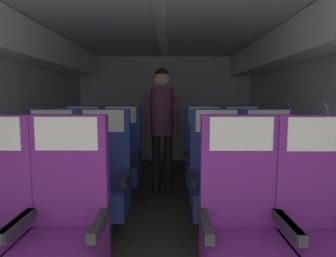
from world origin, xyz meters
TOP-DOWN VIEW (x-y plane):
  - ground at (0.00, 2.72)m, footprint 3.57×5.85m
  - fuselage_shell at (0.00, 2.97)m, footprint 3.45×5.50m
  - seat_a_left_aisle at (-0.52, 1.38)m, footprint 0.50×0.46m
  - seat_a_right_aisle at (0.97, 1.36)m, footprint 0.50×0.46m
  - seat_a_right_window at (0.52, 1.37)m, footprint 0.50×0.46m
  - seat_b_left_window at (-0.98, 2.30)m, footprint 0.50×0.46m
  - seat_b_left_aisle at (-0.51, 2.31)m, footprint 0.50×0.46m
  - seat_b_right_aisle at (0.99, 2.29)m, footprint 0.50×0.46m
  - seat_b_right_window at (0.52, 2.30)m, footprint 0.50×0.46m
  - seat_c_left_window at (-0.97, 3.22)m, footprint 0.50×0.46m
  - seat_c_left_aisle at (-0.50, 3.22)m, footprint 0.50×0.46m
  - seat_c_right_aisle at (0.98, 3.23)m, footprint 0.50×0.46m
  - seat_c_right_window at (0.52, 3.23)m, footprint 0.50×0.46m
  - flight_attendant at (-0.01, 3.52)m, footprint 0.43×0.28m

SIDE VIEW (x-z plane):
  - ground at x=0.00m, z-range -0.02..0.00m
  - seat_a_left_aisle at x=-0.52m, z-range -0.09..1.06m
  - seat_a_right_aisle at x=0.97m, z-range -0.09..1.06m
  - seat_a_right_window at x=0.52m, z-range -0.09..1.06m
  - seat_b_left_window at x=-0.98m, z-range -0.09..1.06m
  - seat_b_left_aisle at x=-0.51m, z-range -0.09..1.06m
  - seat_b_right_aisle at x=0.99m, z-range -0.09..1.06m
  - seat_b_right_window at x=0.52m, z-range -0.09..1.06m
  - seat_c_left_window at x=-0.97m, z-range -0.09..1.06m
  - seat_c_left_aisle at x=-0.50m, z-range -0.09..1.06m
  - seat_c_right_aisle at x=0.98m, z-range -0.09..1.06m
  - seat_c_right_window at x=0.52m, z-range -0.09..1.06m
  - flight_attendant at x=-0.01m, z-range 0.19..1.81m
  - fuselage_shell at x=0.00m, z-range 0.47..2.56m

